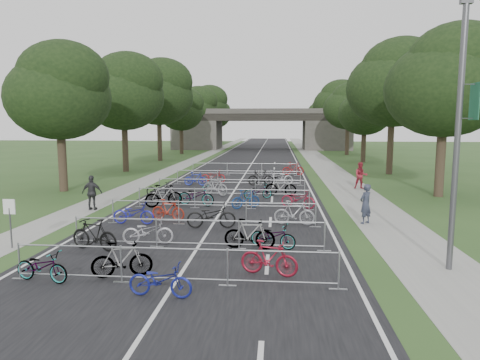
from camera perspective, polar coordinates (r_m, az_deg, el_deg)
The scene contains 57 objects.
ground at distance 12.66m, azimuth -8.77°, elevation -13.59°, with size 200.00×200.00×0.00m, color #2F4F21.
road at distance 61.69m, azimuth 2.30°, elevation 3.32°, with size 11.00×140.00×0.01m, color black.
sidewalk_right at distance 61.84m, azimuth 9.74°, elevation 3.23°, with size 3.00×140.00×0.01m, color gray.
sidewalk_left at distance 62.50m, azimuth -4.59°, elevation 3.35°, with size 2.00×140.00×0.01m, color gray.
lane_markings at distance 61.70m, azimuth 2.30°, elevation 3.31°, with size 0.12×140.00×0.00m, color silver.
overpass_bridge at distance 76.52m, azimuth 2.85°, elevation 6.78°, with size 31.00×8.00×7.05m.
lamppost at distance 14.52m, azimuth 27.16°, elevation 5.67°, with size 0.61×0.65×8.21m.
park_sign at distance 17.71m, azimuth -28.35°, elevation -4.04°, with size 0.45×0.06×1.83m.
tree_left_0 at distance 30.95m, azimuth -22.91°, elevation 10.56°, with size 6.72×6.72×10.25m.
tree_right_0 at distance 29.33m, azimuth 25.92°, elevation 11.45°, with size 7.17×7.17×10.93m.
tree_left_1 at distance 41.99m, azimuth -15.19°, elevation 11.05°, with size 7.56×7.56×11.53m.
tree_right_1 at distance 40.83m, azimuth 19.91°, elevation 11.81°, with size 8.18×8.18×12.47m.
tree_left_2 at distance 53.45m, azimuth -10.72°, elevation 11.25°, with size 8.40×8.40×12.81m.
tree_right_2 at distance 52.41m, azimuth 16.43°, elevation 8.77°, with size 6.16×6.16×9.39m.
tree_left_3 at distance 65.00m, azimuth -7.80°, elevation 9.19°, with size 6.72×6.72×10.25m.
tree_right_3 at distance 64.25m, azimuth 14.34°, elevation 9.43°, with size 7.17×7.17×10.93m.
tree_left_4 at distance 76.78m, azimuth -5.81°, elevation 9.56°, with size 7.56×7.56×11.53m.
tree_right_4 at distance 76.15m, azimuth 12.90°, elevation 9.88°, with size 8.18×8.18×12.47m.
tree_left_5 at distance 88.62m, azimuth -4.35°, elevation 9.83°, with size 8.40×8.40×12.81m.
tree_right_5 at distance 87.99m, azimuth 11.79°, elevation 8.30°, with size 6.16×6.16×9.39m.
tree_left_6 at distance 100.43m, azimuth -3.22°, elevation 8.64°, with size 6.72×6.72×10.25m.
tree_right_6 at distance 99.94m, azimuth 10.99°, elevation 8.77°, with size 7.17×7.17×10.93m.
barrier_row_0 at distance 12.48m, azimuth -8.82°, elevation -11.25°, with size 9.70×0.08×1.10m.
barrier_row_1 at distance 15.85m, azimuth -5.71°, elevation -7.12°, with size 9.70×0.08×1.10m.
barrier_row_2 at distance 19.30m, azimuth -3.72°, elevation -4.43°, with size 9.70×0.08×1.10m.
barrier_row_3 at distance 22.99m, azimuth -2.29°, elevation -2.48°, with size 9.70×0.08×1.10m.
barrier_row_4 at distance 26.92m, azimuth -1.22°, elevation -1.01°, with size 9.70×0.08×1.10m.
barrier_row_5 at distance 31.84m, azimuth -0.25°, elevation 0.33°, with size 9.70×0.08×1.10m.
barrier_row_6 at distance 37.78m, azimuth 0.59°, elevation 1.47°, with size 9.70×0.08×1.10m.
bike_0 at distance 13.78m, azimuth -24.90°, elevation -10.45°, with size 0.60×1.73×0.91m, color #9C9FA4.
bike_1 at distance 13.33m, azimuth -15.46°, elevation -10.24°, with size 0.50×1.78×1.07m, color #9C9FA4.
bike_2 at distance 11.71m, azimuth -10.58°, elevation -13.02°, with size 0.61×1.74×0.92m, color navy.
bike_3 at distance 13.04m, azimuth 3.89°, elevation -10.39°, with size 0.50×1.78×1.07m, color maroon.
bike_4 at distance 16.33m, azimuth -18.85°, elevation -6.93°, with size 0.54×1.92×1.15m, color black.
bike_5 at distance 16.60m, azimuth -12.17°, elevation -6.74°, with size 0.66×1.90×1.00m, color #AAA8B0.
bike_6 at distance 15.61m, azimuth 1.29°, elevation -7.25°, with size 0.53×1.86×1.12m, color #9C9FA4.
bike_7 at distance 15.82m, azimuth 4.42°, elevation -7.46°, with size 0.60×1.73×0.91m, color #9C9FA4.
bike_8 at distance 20.02m, azimuth -14.00°, elevation -4.35°, with size 0.66×1.89×0.99m, color #1C1D9B.
bike_9 at distance 20.43m, azimuth -9.57°, elevation -3.98°, with size 0.47×1.67×1.00m, color #9E2616.
bike_10 at distance 18.71m, azimuth -3.85°, elevation -4.77°, with size 0.74×2.14×1.12m, color black.
bike_11 at distance 19.39m, azimuth 7.26°, elevation -4.40°, with size 0.52×1.84×1.11m, color gray.
bike_12 at distance 23.72m, azimuth -10.15°, elevation -2.10°, with size 0.58×2.06×1.24m, color #9C9FA4.
bike_13 at distance 23.85m, azimuth -5.86°, elevation -2.11°, with size 0.75×2.14×1.13m, color #9C9FA4.
bike_14 at distance 22.97m, azimuth 0.77°, elevation -2.57°, with size 0.48×1.70×1.02m, color navy.
bike_15 at distance 23.29m, azimuth 7.75°, elevation -2.52°, with size 0.67×1.92×1.01m, color maroon.
bike_16 at distance 26.89m, azimuth -10.57°, elevation -1.24°, with size 0.66×1.90×1.00m, color black.
bike_17 at distance 27.18m, azimuth -3.34°, elevation -0.82°, with size 0.56×1.98×1.19m, color gray.
bike_18 at distance 25.95m, azimuth 2.39°, elevation -1.53°, with size 0.61×1.74×0.92m, color #9C9FA4.
bike_19 at distance 27.06m, azimuth 5.48°, elevation -0.90°, with size 0.55×1.96×1.18m, color #9C9FA4.
bike_20 at distance 31.58m, azimuth -5.95°, elevation 0.15°, with size 0.47×1.68×1.01m, color #1C2A9A.
bike_21 at distance 33.12m, azimuth -3.59°, elevation 0.50°, with size 0.66×1.88×0.99m, color maroon.
bike_22 at distance 31.57m, azimuth 2.79°, elevation 0.30°, with size 0.54×1.90×1.14m, color black.
bike_23 at distance 31.88m, azimuth 5.25°, elevation 0.31°, with size 0.72×2.08×1.09m, color #ADAEB5.
bike_27 at distance 38.01m, azimuth 7.10°, elevation 1.49°, with size 0.54×1.92×1.15m, color maroon.
pedestrian_a at distance 20.28m, azimuth 16.40°, elevation -3.09°, with size 0.66×0.44×1.82m, color #2C3042.
pedestrian_b at distance 30.99m, azimuth 15.81°, elevation 0.56°, with size 0.91×0.71×1.86m, color maroon.
pedestrian_c at distance 23.78m, azimuth -19.12°, elevation -1.64°, with size 1.08×0.45×1.84m, color #2A2B2D.
Camera 1 is at (2.88, -11.46, 4.55)m, focal length 32.00 mm.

